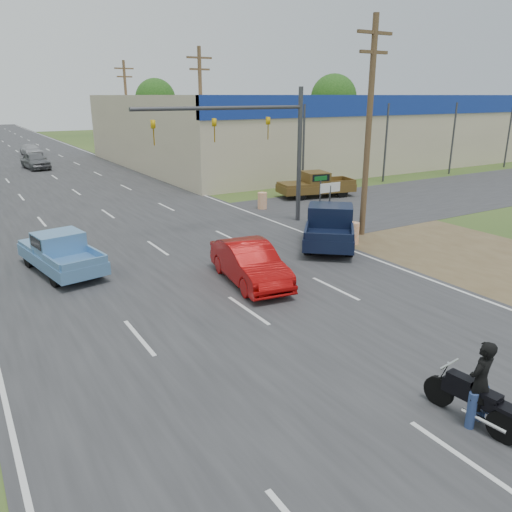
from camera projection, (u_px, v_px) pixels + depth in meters
ground at (463, 459)px, 9.45m from camera, size 200.00×200.00×0.00m
main_road at (55, 177)px, 41.91m from camera, size 15.00×180.00×0.02m
cross_road at (143, 238)px, 24.06m from camera, size 120.00×10.00×0.02m
dirt_verge at (431, 244)px, 23.03m from camera, size 8.00×18.00×0.01m
big_box_store at (347, 125)px, 56.74m from camera, size 50.00×28.10×6.60m
utility_pole_1 at (369, 124)px, 23.09m from camera, size 2.00×0.28×10.00m
utility_pole_2 at (201, 113)px, 37.70m from camera, size 2.00×0.28×10.00m
utility_pole_3 at (127, 108)px, 52.31m from camera, size 2.00×0.28×10.00m
tree_3 at (333, 97)px, 91.69m from camera, size 8.40×8.40×10.40m
tree_5 at (156, 99)px, 99.66m from camera, size 7.98×7.98×9.88m
barrel_0 at (353, 233)px, 23.01m from camera, size 0.56×0.56×1.00m
barrel_1 at (262, 201)px, 30.11m from camera, size 0.56×0.56×1.00m
lane_sign at (330, 196)px, 24.31m from camera, size 1.20×0.08×2.52m
street_name_sign at (320, 195)px, 25.91m from camera, size 0.80×0.08×2.61m
signal_mast at (256, 133)px, 24.67m from camera, size 9.12×0.40×7.00m
red_convertible at (250, 264)px, 18.11m from camera, size 2.19×4.70×1.49m
motorcycle at (480, 405)px, 10.26m from camera, size 0.69×2.20×1.12m
rider at (480, 386)px, 10.17m from camera, size 0.71×0.50×1.82m
blue_pickup at (60, 252)px, 19.30m from camera, size 2.58×4.98×1.58m
navy_pickup at (330, 224)px, 22.90m from camera, size 5.19×5.55×1.83m
brown_pickup at (314, 184)px, 33.57m from camera, size 5.42×3.01×1.70m
distant_car_grey at (35, 161)px, 46.33m from camera, size 2.37×4.69×1.53m
distant_car_silver at (31, 150)px, 56.57m from camera, size 2.11×4.44×1.25m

